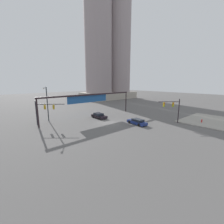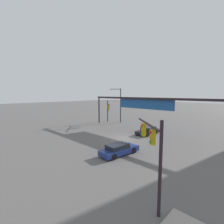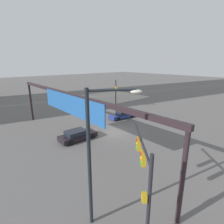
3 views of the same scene
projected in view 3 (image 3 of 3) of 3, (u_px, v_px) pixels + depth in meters
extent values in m
plane|color=#5A5856|center=(114.00, 132.00, 23.41)|extent=(212.82, 212.82, 0.00)
cube|color=gray|center=(114.00, 97.00, 47.30)|extent=(13.88, 13.72, 0.15)
cylinder|color=black|center=(149.00, 202.00, 8.46)|extent=(0.19, 0.19, 5.06)
cylinder|color=black|center=(141.00, 140.00, 10.82)|extent=(4.58, 4.00, 0.14)
cube|color=#B38B17|center=(144.00, 158.00, 9.91)|extent=(0.41, 0.41, 0.95)
cylinder|color=red|center=(141.00, 153.00, 9.83)|extent=(0.19, 0.18, 0.20)
cylinder|color=orange|center=(141.00, 158.00, 9.91)|extent=(0.19, 0.18, 0.20)
cylinder|color=green|center=(140.00, 163.00, 9.99)|extent=(0.19, 0.18, 0.20)
cube|color=#B38B17|center=(139.00, 144.00, 11.65)|extent=(0.41, 0.41, 0.95)
cylinder|color=red|center=(137.00, 140.00, 11.57)|extent=(0.19, 0.18, 0.20)
cylinder|color=orange|center=(136.00, 144.00, 11.65)|extent=(0.19, 0.18, 0.20)
cylinder|color=green|center=(136.00, 148.00, 11.73)|extent=(0.19, 0.18, 0.20)
cube|color=#B38B17|center=(144.00, 198.00, 8.40)|extent=(0.38, 0.38, 0.44)
cylinder|color=black|center=(116.00, 93.00, 37.54)|extent=(0.19, 0.19, 5.34)
cylinder|color=black|center=(116.00, 85.00, 34.80)|extent=(3.50, 3.11, 0.14)
cube|color=#BD9A13|center=(116.00, 87.00, 35.88)|extent=(0.41, 0.41, 0.95)
cylinder|color=red|center=(117.00, 85.00, 35.80)|extent=(0.19, 0.18, 0.20)
cylinder|color=orange|center=(117.00, 87.00, 35.88)|extent=(0.19, 0.18, 0.20)
cylinder|color=green|center=(117.00, 88.00, 35.96)|extent=(0.19, 0.18, 0.20)
cube|color=#BD9A13|center=(116.00, 88.00, 33.98)|extent=(0.41, 0.41, 0.95)
cylinder|color=red|center=(117.00, 87.00, 33.90)|extent=(0.19, 0.18, 0.20)
cylinder|color=orange|center=(117.00, 88.00, 33.98)|extent=(0.19, 0.18, 0.20)
cylinder|color=green|center=(117.00, 90.00, 34.06)|extent=(0.19, 0.18, 0.20)
cylinder|color=black|center=(89.00, 162.00, 9.28)|extent=(0.20, 0.20, 7.81)
cylinder|color=black|center=(112.00, 90.00, 8.44)|extent=(1.37, 2.10, 0.12)
ellipsoid|color=silver|center=(136.00, 92.00, 8.65)|extent=(0.57, 0.67, 0.20)
cylinder|color=black|center=(182.00, 180.00, 9.58)|extent=(0.28, 0.28, 5.65)
cylinder|color=black|center=(31.00, 103.00, 27.84)|extent=(0.28, 0.28, 5.65)
cube|color=black|center=(68.00, 94.00, 17.90)|extent=(25.53, 0.35, 0.35)
cube|color=#1E4F8E|center=(70.00, 105.00, 17.50)|extent=(11.07, 0.08, 1.94)
cube|color=black|center=(78.00, 136.00, 21.19)|extent=(1.97, 4.44, 0.55)
cube|color=black|center=(76.00, 133.00, 20.88)|extent=(1.71, 2.32, 0.50)
cylinder|color=black|center=(84.00, 132.00, 22.72)|extent=(0.23, 0.64, 0.64)
cylinder|color=black|center=(92.00, 136.00, 21.41)|extent=(0.23, 0.64, 0.64)
cylinder|color=black|center=(64.00, 138.00, 21.03)|extent=(0.23, 0.64, 0.64)
cylinder|color=black|center=(71.00, 143.00, 19.72)|extent=(0.23, 0.64, 0.64)
cube|color=navy|center=(123.00, 116.00, 29.30)|extent=(2.24, 4.79, 0.55)
cube|color=black|center=(124.00, 112.00, 29.30)|extent=(1.78, 2.57, 0.50)
cylinder|color=black|center=(118.00, 119.00, 27.92)|extent=(0.29, 0.66, 0.64)
cylinder|color=black|center=(113.00, 116.00, 29.19)|extent=(0.29, 0.66, 0.64)
cylinder|color=black|center=(132.00, 116.00, 29.47)|extent=(0.29, 0.66, 0.64)
cylinder|color=black|center=(126.00, 114.00, 30.74)|extent=(0.29, 0.66, 0.64)
cylinder|color=red|center=(116.00, 98.00, 43.25)|extent=(0.22, 0.22, 0.55)
sphere|color=red|center=(116.00, 97.00, 43.15)|extent=(0.18, 0.18, 0.18)
cylinder|color=red|center=(115.00, 98.00, 43.35)|extent=(0.12, 0.10, 0.10)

